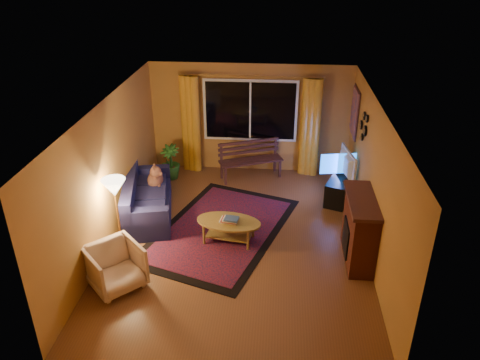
# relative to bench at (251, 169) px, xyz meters

# --- Properties ---
(floor) EXTENTS (4.50, 6.00, 0.02)m
(floor) POSITION_rel_bench_xyz_m (-0.05, -2.51, -0.22)
(floor) COLOR brown
(floor) RESTS_ON ground
(ceiling) EXTENTS (4.50, 6.00, 0.02)m
(ceiling) POSITION_rel_bench_xyz_m (-0.05, -2.51, 2.30)
(ceiling) COLOR white
(ceiling) RESTS_ON ground
(wall_back) EXTENTS (4.50, 0.02, 2.50)m
(wall_back) POSITION_rel_bench_xyz_m (-0.05, 0.50, 1.04)
(wall_back) COLOR #BE823B
(wall_back) RESTS_ON ground
(wall_left) EXTENTS (0.02, 6.00, 2.50)m
(wall_left) POSITION_rel_bench_xyz_m (-2.31, -2.51, 1.04)
(wall_left) COLOR #BE823B
(wall_left) RESTS_ON ground
(wall_right) EXTENTS (0.02, 6.00, 2.50)m
(wall_right) POSITION_rel_bench_xyz_m (2.21, -2.51, 1.04)
(wall_right) COLOR #BE823B
(wall_right) RESTS_ON ground
(window) EXTENTS (2.00, 0.02, 1.30)m
(window) POSITION_rel_bench_xyz_m (-0.05, 0.44, 1.24)
(window) COLOR black
(window) RESTS_ON wall_back
(curtain_rod) EXTENTS (3.20, 0.03, 0.03)m
(curtain_rod) POSITION_rel_bench_xyz_m (-0.05, 0.39, 2.04)
(curtain_rod) COLOR #BF8C3F
(curtain_rod) RESTS_ON wall_back
(curtain_left) EXTENTS (0.36, 0.36, 2.24)m
(curtain_left) POSITION_rel_bench_xyz_m (-1.40, 0.37, 0.91)
(curtain_left) COLOR gold
(curtain_left) RESTS_ON ground
(curtain_right) EXTENTS (0.36, 0.36, 2.24)m
(curtain_right) POSITION_rel_bench_xyz_m (1.30, 0.37, 0.91)
(curtain_right) COLOR gold
(curtain_right) RESTS_ON ground
(bench) EXTENTS (1.48, 0.92, 0.43)m
(bench) POSITION_rel_bench_xyz_m (0.00, 0.00, 0.00)
(bench) COLOR #3B1E1D
(bench) RESTS_ON ground
(potted_plant) EXTENTS (0.53, 0.53, 0.79)m
(potted_plant) POSITION_rel_bench_xyz_m (-1.81, -0.16, 0.18)
(potted_plant) COLOR #235B1E
(potted_plant) RESTS_ON ground
(sofa) EXTENTS (1.24, 2.10, 0.80)m
(sofa) POSITION_rel_bench_xyz_m (-1.89, -1.82, 0.18)
(sofa) COLOR #191946
(sofa) RESTS_ON ground
(dog) EXTENTS (0.32, 0.44, 0.48)m
(dog) POSITION_rel_bench_xyz_m (-1.84, -1.38, 0.42)
(dog) COLOR brown
(dog) RESTS_ON sofa
(armchair) EXTENTS (1.04, 1.04, 0.78)m
(armchair) POSITION_rel_bench_xyz_m (-1.83, -3.96, 0.18)
(armchair) COLOR beige
(armchair) RESTS_ON ground
(floor_lamp) EXTENTS (0.28, 0.28, 1.37)m
(floor_lamp) POSITION_rel_bench_xyz_m (-2.05, -3.02, 0.47)
(floor_lamp) COLOR #BF8C3F
(floor_lamp) RESTS_ON ground
(rug) EXTENTS (2.99, 3.74, 0.02)m
(rug) POSITION_rel_bench_xyz_m (-0.42, -2.24, -0.20)
(rug) COLOR maroon
(rug) RESTS_ON ground
(coffee_table) EXTENTS (1.32, 1.32, 0.42)m
(coffee_table) POSITION_rel_bench_xyz_m (-0.22, -2.59, -0.00)
(coffee_table) COLOR #A37F37
(coffee_table) RESTS_ON ground
(tv_console) EXTENTS (0.79, 1.28, 0.50)m
(tv_console) POSITION_rel_bench_xyz_m (1.95, -0.76, 0.04)
(tv_console) COLOR black
(tv_console) RESTS_ON ground
(television) EXTENTS (0.29, 0.96, 0.55)m
(television) POSITION_rel_bench_xyz_m (1.95, -0.76, 0.56)
(television) COLOR black
(television) RESTS_ON tv_console
(fireplace) EXTENTS (0.40, 1.20, 1.10)m
(fireplace) POSITION_rel_bench_xyz_m (2.00, -2.91, 0.34)
(fireplace) COLOR maroon
(fireplace) RESTS_ON ground
(mirror_cluster) EXTENTS (0.06, 0.60, 0.56)m
(mirror_cluster) POSITION_rel_bench_xyz_m (2.16, -1.21, 1.59)
(mirror_cluster) COLOR black
(mirror_cluster) RESTS_ON wall_right
(painting) EXTENTS (0.04, 0.76, 0.96)m
(painting) POSITION_rel_bench_xyz_m (2.17, -0.06, 1.44)
(painting) COLOR orange
(painting) RESTS_ON wall_right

